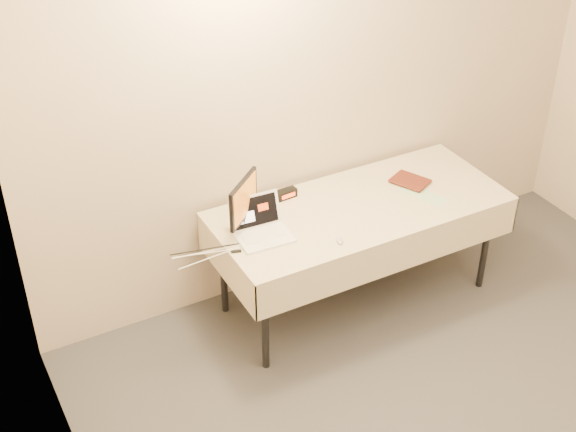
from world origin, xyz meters
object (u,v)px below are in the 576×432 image
laptop (261,227)px  monitor (243,202)px  table (360,214)px  book (405,173)px

laptop → monitor: size_ratio=0.93×
table → book: size_ratio=8.02×
monitor → book: monitor is taller
table → laptop: bearing=178.7°
laptop → book: 1.04m
laptop → book: book is taller
monitor → book: size_ratio=1.52×
monitor → book: bearing=-43.0°
laptop → monitor: monitor is taller
table → book: 0.40m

